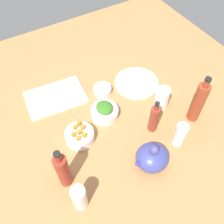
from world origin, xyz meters
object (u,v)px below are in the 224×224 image
at_px(cutting_board, 56,97).
at_px(drinking_glass_0, 162,98).
at_px(bowl_greens, 105,112).
at_px(bowl_carrots, 80,136).
at_px(bowl_small_side, 102,90).
at_px(teapot, 152,157).
at_px(bottle_1, 154,119).
at_px(drinking_glass_2, 180,135).
at_px(bottle_0, 198,102).
at_px(drinking_glass_1, 79,198).
at_px(plate_tofu, 136,83).
at_px(bottle_2, 63,170).

relative_size(cutting_board, drinking_glass_0, 2.57).
height_order(cutting_board, bowl_greens, bowl_greens).
distance_m(bowl_carrots, bowl_small_side, 0.33).
bearing_deg(bowl_carrots, teapot, 128.79).
xyz_separation_m(bottle_1, drinking_glass_0, (-0.13, -0.10, -0.02)).
xyz_separation_m(bowl_greens, drinking_glass_0, (-0.30, 0.10, 0.04)).
bearing_deg(drinking_glass_2, drinking_glass_0, -106.77).
bearing_deg(bottle_0, bowl_carrots, -17.46).
relative_size(drinking_glass_1, drinking_glass_2, 1.06).
relative_size(plate_tofu, bottle_2, 0.99).
bearing_deg(bowl_small_side, drinking_glass_1, 52.63).
height_order(plate_tofu, bottle_0, bottle_0).
distance_m(bowl_greens, teapot, 0.35).
height_order(bottle_1, drinking_glass_0, bottle_1).
height_order(bowl_carrots, bottle_0, bottle_0).
relative_size(cutting_board, drinking_glass_1, 2.24).
bearing_deg(bottle_0, teapot, 16.70).
bearing_deg(plate_tofu, bowl_small_side, -11.79).
relative_size(bowl_carrots, bottle_1, 0.69).
bearing_deg(bottle_1, drinking_glass_1, 18.07).
height_order(plate_tofu, bottle_1, bottle_1).
distance_m(plate_tofu, drinking_glass_2, 0.44).
bearing_deg(bowl_greens, bottle_2, 35.34).
xyz_separation_m(teapot, bottle_0, (-0.34, -0.10, 0.07)).
xyz_separation_m(bowl_carrots, bottle_2, (0.15, 0.16, 0.08)).
height_order(cutting_board, teapot, teapot).
bearing_deg(bottle_2, bowl_greens, -144.66).
relative_size(bowl_small_side, drinking_glass_0, 0.82).
height_order(bowl_greens, drinking_glass_1, drinking_glass_1).
distance_m(bottle_0, drinking_glass_2, 0.19).
relative_size(plate_tofu, drinking_glass_0, 2.03).
bearing_deg(drinking_glass_0, bottle_1, 37.44).
xyz_separation_m(bottle_1, bottle_2, (0.49, 0.03, 0.02)).
xyz_separation_m(cutting_board, bowl_small_side, (-0.25, 0.10, 0.01)).
height_order(bottle_0, bottle_2, bottle_0).
distance_m(bowl_greens, bottle_1, 0.26).
bearing_deg(teapot, drinking_glass_2, -172.16).
relative_size(plate_tofu, bowl_greens, 1.75).
height_order(cutting_board, drinking_glass_2, drinking_glass_2).
bearing_deg(bowl_carrots, drinking_glass_0, 176.45).
distance_m(bottle_1, drinking_glass_2, 0.14).
distance_m(plate_tofu, bowl_small_side, 0.21).
relative_size(bowl_greens, bottle_2, 0.56).
bearing_deg(cutting_board, bottle_0, 139.10).
bearing_deg(bottle_1, cutting_board, -52.18).
xyz_separation_m(bottle_2, drinking_glass_2, (-0.55, 0.09, -0.04)).
xyz_separation_m(bowl_greens, bowl_carrots, (0.18, 0.07, 0.00)).
xyz_separation_m(plate_tofu, drinking_glass_0, (-0.02, 0.20, 0.06)).
xyz_separation_m(bottle_1, drinking_glass_1, (0.48, 0.16, -0.01)).
bearing_deg(cutting_board, drinking_glass_1, 77.16).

